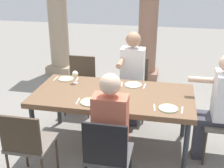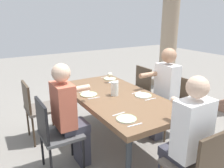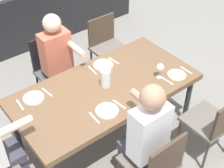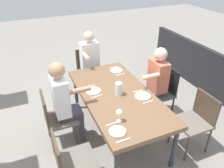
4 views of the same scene
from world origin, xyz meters
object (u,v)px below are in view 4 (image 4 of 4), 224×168
Objects in this scene: chair_mid_south at (163,89)px; plate_1 at (143,96)px; diner_man_white at (66,102)px; plate_2 at (93,91)px; chair_head_east at (89,68)px; wine_glass_0 at (119,113)px; plate_0 at (117,131)px; dining_table at (117,97)px; chair_west_north at (70,160)px; chair_mid_north at (55,116)px; plate_3 at (117,70)px; water_pitcher at (119,89)px; diner_guest_third at (91,64)px; diner_woman_green at (154,83)px; chair_west_south at (197,118)px.

chair_mid_south is 3.88× the size of plate_1.
diner_man_white is 5.92× the size of plate_2.
wine_glass_0 is (-1.95, 0.23, 0.34)m from chair_head_east.
dining_table is at bearing -24.38° from plate_0.
chair_mid_south is (0.84, -1.82, 0.01)m from chair_west_north.
chair_head_east is 4.30× the size of plate_0.
plate_2 is at bearing -82.81° from chair_mid_north.
diner_man_white is at bearing 72.46° from plate_1.
plate_3 is 1.14× the size of water_pitcher.
plate_2 is at bearing 163.53° from diner_guest_third.
wine_glass_0 is 0.65m from plate_1.
chair_mid_north is 5.22× the size of wine_glass_0.
diner_man_white is at bearing 79.25° from water_pitcher.
wine_glass_0 is at bearing -77.45° from chair_west_north.
plate_0 is (-0.85, 1.24, 0.23)m from chair_mid_south.
chair_mid_north is at bearing 144.28° from chair_head_east.
diner_man_white is at bearing 36.63° from wine_glass_0.
plate_1 is at bearing -56.71° from wine_glass_0.
diner_woman_green is (-0.00, 0.19, 0.17)m from chair_mid_south.
plate_0 is (-0.02, -0.58, 0.24)m from chair_west_north.
chair_head_east is at bearing -6.68° from wine_glass_0.
plate_0 is at bearing -91.75° from chair_west_north.
plate_1 is at bearing 118.96° from chair_mid_south.
plate_0 is at bearing 178.27° from plate_2.
plate_0 is (-0.02, 1.23, 0.23)m from chair_west_south.
water_pitcher is (-1.41, -0.01, 0.30)m from chair_head_east.
plate_0 is (-1.94, 0.33, 0.05)m from diner_guest_third.
dining_table is at bearing -98.10° from chair_mid_north.
diner_guest_third is (1.08, 0.91, 0.17)m from chair_mid_south.
chair_west_south is 0.99× the size of chair_mid_north.
diner_woman_green is at bearing -54.17° from wine_glass_0.
chair_west_north reaches higher than plate_3.
diner_woman_green reaches higher than wine_glass_0.
diner_guest_third is (1.08, -0.73, -0.02)m from diner_man_white.
chair_head_east is 4.15× the size of plate_3.
plate_2 is (0.08, 1.02, 0.06)m from diner_woman_green.
water_pitcher is (-0.15, 0.90, 0.30)m from chair_mid_south.
dining_table is at bearing 56.61° from plate_1.
dining_table is 1.46× the size of diner_man_white.
plate_2 is (0.76, 0.07, -0.12)m from wine_glass_0.
dining_table is 10.24× the size of water_pitcher.
chair_west_south is at bearing -127.13° from plate_2.
chair_west_north is 0.97× the size of chair_head_east.
chair_mid_north is at bearing 0.22° from chair_west_north.
chair_mid_north is at bearing 114.43° from plate_3.
chair_mid_south reaches higher than plate_1.
plate_2 and plate_3 have the same top height.
diner_woman_green reaches higher than water_pitcher.
diner_guest_third is at bearing -7.27° from wine_glass_0.
plate_1 is 0.88m from plate_3.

